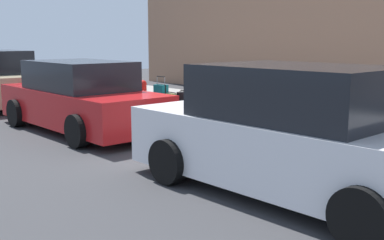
{
  "coord_description": "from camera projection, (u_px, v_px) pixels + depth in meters",
  "views": [
    {
      "loc": [
        -6.84,
        6.43,
        2.01
      ],
      "look_at": [
        -0.31,
        0.74,
        0.53
      ],
      "focal_mm": 44.4,
      "sensor_mm": 36.0,
      "label": 1
    }
  ],
  "objects": [
    {
      "name": "ground_plane",
      "position": [
        209.0,
        140.0,
        9.59
      ],
      "size": [
        40.0,
        40.0,
        0.0
      ],
      "primitive_type": "plane",
      "color": "#333335"
    },
    {
      "name": "sidewalk_curb",
      "position": [
        286.0,
        123.0,
        11.2
      ],
      "size": [
        18.0,
        5.0,
        0.14
      ],
      "primitive_type": "cube",
      "color": "gray",
      "rests_on": "ground_plane"
    },
    {
      "name": "suitcase_maroon_0",
      "position": [
        364.0,
        137.0,
        7.83
      ],
      "size": [
        0.45,
        0.21,
        0.74
      ],
      "color": "maroon",
      "rests_on": "sidewalk_curb"
    },
    {
      "name": "suitcase_red_1",
      "position": [
        338.0,
        129.0,
        8.14
      ],
      "size": [
        0.37,
        0.2,
        0.75
      ],
      "color": "red",
      "rests_on": "sidewalk_curb"
    },
    {
      "name": "suitcase_black_2",
      "position": [
        317.0,
        123.0,
        8.51
      ],
      "size": [
        0.44,
        0.24,
        1.1
      ],
      "color": "black",
      "rests_on": "sidewalk_curb"
    },
    {
      "name": "suitcase_olive_3",
      "position": [
        296.0,
        122.0,
        8.88
      ],
      "size": [
        0.39,
        0.24,
        0.72
      ],
      "color": "#59601E",
      "rests_on": "sidewalk_curb"
    },
    {
      "name": "suitcase_teal_4",
      "position": [
        275.0,
        122.0,
        9.28
      ],
      "size": [
        0.51,
        0.2,
        0.76
      ],
      "color": "#0F606B",
      "rests_on": "sidewalk_curb"
    },
    {
      "name": "suitcase_navy_5",
      "position": [
        253.0,
        118.0,
        9.66
      ],
      "size": [
        0.48,
        0.2,
        0.64
      ],
      "color": "navy",
      "rests_on": "sidewalk_curb"
    },
    {
      "name": "suitcase_silver_6",
      "position": [
        232.0,
        113.0,
        9.99
      ],
      "size": [
        0.47,
        0.24,
        1.0
      ],
      "color": "#9EA0A8",
      "rests_on": "sidewalk_curb"
    },
    {
      "name": "suitcase_maroon_7",
      "position": [
        217.0,
        112.0,
        10.44
      ],
      "size": [
        0.48,
        0.23,
        0.91
      ],
      "color": "maroon",
      "rests_on": "sidewalk_curb"
    },
    {
      "name": "suitcase_red_8",
      "position": [
        202.0,
        108.0,
        10.83
      ],
      "size": [
        0.43,
        0.24,
        0.87
      ],
      "color": "red",
      "rests_on": "sidewalk_curb"
    },
    {
      "name": "suitcase_black_9",
      "position": [
        186.0,
        106.0,
        11.16
      ],
      "size": [
        0.46,
        0.23,
        0.7
      ],
      "color": "black",
      "rests_on": "sidewalk_curb"
    },
    {
      "name": "suitcase_olive_10",
      "position": [
        172.0,
        106.0,
        11.51
      ],
      "size": [
        0.41,
        0.23,
        0.62
      ],
      "color": "#59601E",
      "rests_on": "sidewalk_curb"
    },
    {
      "name": "suitcase_teal_11",
      "position": [
        161.0,
        100.0,
        11.83
      ],
      "size": [
        0.36,
        0.22,
        0.98
      ],
      "color": "#0F606B",
      "rests_on": "sidewalk_curb"
    },
    {
      "name": "fire_hydrant",
      "position": [
        143.0,
        95.0,
        12.51
      ],
      "size": [
        0.39,
        0.21,
        0.81
      ],
      "color": "red",
      "rests_on": "sidewalk_curb"
    },
    {
      "name": "bollard_post",
      "position": [
        123.0,
        94.0,
        12.98
      ],
      "size": [
        0.16,
        0.16,
        0.79
      ],
      "primitive_type": "cylinder",
      "color": "#333338",
      "rests_on": "sidewalk_curb"
    },
    {
      "name": "parked_car_white_0",
      "position": [
        295.0,
        135.0,
        6.13
      ],
      "size": [
        4.71,
        2.17,
        1.69
      ],
      "color": "silver",
      "rests_on": "ground_plane"
    },
    {
      "name": "parked_car_red_1",
      "position": [
        80.0,
        98.0,
        10.43
      ],
      "size": [
        4.73,
        1.99,
        1.55
      ],
      "color": "#AD1619",
      "rests_on": "ground_plane"
    }
  ]
}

